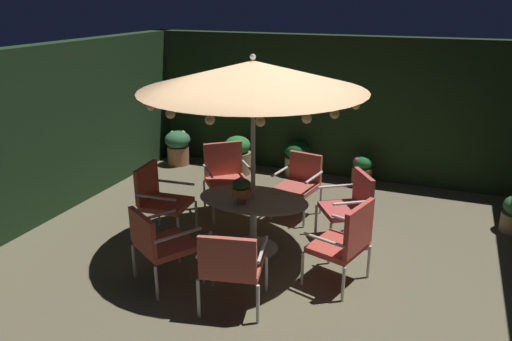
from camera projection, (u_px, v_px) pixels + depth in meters
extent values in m
cube|color=brown|center=(268.00, 260.00, 6.27)|extent=(7.46, 7.37, 0.02)
cube|color=#1D3017|center=(337.00, 107.00, 8.94)|extent=(7.46, 0.30, 2.51)
cube|color=#1C321A|center=(35.00, 136.00, 7.09)|extent=(0.30, 7.37, 2.51)
cylinder|color=beige|center=(253.00, 248.00, 6.50)|extent=(0.65, 0.65, 0.03)
cylinder|color=beige|center=(253.00, 225.00, 6.39)|extent=(0.09, 0.09, 0.70)
ellipsoid|color=#B2ACA0|center=(253.00, 199.00, 6.27)|extent=(1.44, 0.95, 0.03)
cylinder|color=beige|center=(253.00, 170.00, 6.14)|extent=(0.06, 0.06, 2.23)
cone|color=tan|center=(253.00, 76.00, 5.75)|extent=(2.71, 2.71, 0.35)
sphere|color=beige|center=(253.00, 57.00, 5.68)|extent=(0.07, 0.07, 0.07)
sphere|color=#F9DB8C|center=(356.00, 105.00, 5.39)|extent=(0.10, 0.10, 0.10)
sphere|color=#F9DB8C|center=(356.00, 96.00, 5.86)|extent=(0.10, 0.10, 0.10)
sphere|color=#F9DB8C|center=(343.00, 90.00, 6.24)|extent=(0.10, 0.10, 0.10)
sphere|color=#F9DB8C|center=(313.00, 84.00, 6.69)|extent=(0.10, 0.10, 0.10)
sphere|color=#F9DB8C|center=(286.00, 81.00, 6.90)|extent=(0.10, 0.10, 0.10)
sphere|color=#F9DB8C|center=(252.00, 80.00, 6.98)|extent=(0.10, 0.10, 0.10)
sphere|color=#F9DB8C|center=(217.00, 81.00, 6.88)|extent=(0.10, 0.10, 0.10)
sphere|color=#F9DB8C|center=(190.00, 84.00, 6.65)|extent=(0.10, 0.10, 0.10)
sphere|color=#F9DB8C|center=(163.00, 90.00, 6.25)|extent=(0.10, 0.10, 0.10)
sphere|color=#F9DB8C|center=(149.00, 97.00, 5.81)|extent=(0.10, 0.10, 0.10)
sphere|color=#F9DB8C|center=(151.00, 106.00, 5.34)|extent=(0.10, 0.10, 0.10)
sphere|color=#F9DB8C|center=(170.00, 114.00, 4.99)|extent=(0.10, 0.10, 0.10)
sphere|color=#F9DB8C|center=(210.00, 120.00, 4.75)|extent=(0.10, 0.10, 0.10)
sphere|color=#F9DB8C|center=(260.00, 122.00, 4.68)|extent=(0.10, 0.10, 0.10)
sphere|color=#F9DB8C|center=(307.00, 119.00, 4.80)|extent=(0.10, 0.10, 0.10)
sphere|color=#F9DB8C|center=(335.00, 114.00, 4.99)|extent=(0.10, 0.10, 0.10)
cylinder|color=#A96544|center=(241.00, 199.00, 6.09)|extent=(0.11, 0.11, 0.11)
cylinder|color=#AA6844|center=(241.00, 192.00, 6.06)|extent=(0.24, 0.24, 0.10)
ellipsoid|color=#26532B|center=(241.00, 184.00, 6.02)|extent=(0.22, 0.22, 0.13)
sphere|color=#AF3085|center=(241.00, 180.00, 6.01)|extent=(0.08, 0.08, 0.08)
cylinder|color=beige|center=(254.00, 204.00, 7.35)|extent=(0.04, 0.04, 0.46)
cylinder|color=beige|center=(213.00, 209.00, 7.17)|extent=(0.04, 0.04, 0.46)
cylinder|color=beige|center=(243.00, 190.00, 7.89)|extent=(0.04, 0.04, 0.46)
cylinder|color=beige|center=(204.00, 194.00, 7.71)|extent=(0.04, 0.04, 0.46)
cube|color=#C04F40|center=(228.00, 183.00, 7.44)|extent=(0.84, 0.83, 0.07)
cube|color=#C04F40|center=(223.00, 159.00, 7.60)|extent=(0.49, 0.42, 0.52)
cylinder|color=beige|center=(248.00, 166.00, 7.46)|extent=(0.39, 0.46, 0.04)
cylinder|color=beige|center=(208.00, 171.00, 7.27)|extent=(0.39, 0.46, 0.04)
cylinder|color=beige|center=(196.00, 216.00, 6.95)|extent=(0.04, 0.04, 0.46)
cylinder|color=beige|center=(179.00, 234.00, 6.44)|extent=(0.04, 0.04, 0.46)
cylinder|color=beige|center=(159.00, 211.00, 7.12)|extent=(0.04, 0.04, 0.46)
cylinder|color=beige|center=(138.00, 228.00, 6.60)|extent=(0.04, 0.04, 0.46)
cube|color=#C6523A|center=(167.00, 204.00, 6.69)|extent=(0.62, 0.60, 0.07)
cube|color=#C6523A|center=(147.00, 182.00, 6.67)|extent=(0.10, 0.55, 0.49)
cylinder|color=beige|center=(175.00, 182.00, 6.87)|extent=(0.56, 0.08, 0.04)
cylinder|color=beige|center=(156.00, 198.00, 6.36)|extent=(0.56, 0.08, 0.04)
cylinder|color=silver|center=(179.00, 247.00, 6.14)|extent=(0.04, 0.04, 0.42)
cylinder|color=silver|center=(203.00, 267.00, 5.69)|extent=(0.04, 0.04, 0.42)
cylinder|color=silver|center=(134.00, 261.00, 5.81)|extent=(0.04, 0.04, 0.42)
cylinder|color=silver|center=(157.00, 284.00, 5.36)|extent=(0.04, 0.04, 0.42)
cube|color=#B5493A|center=(167.00, 245.00, 5.67)|extent=(0.80, 0.80, 0.07)
cube|color=#B5493A|center=(142.00, 232.00, 5.43)|extent=(0.52, 0.35, 0.42)
cylinder|color=silver|center=(154.00, 216.00, 5.81)|extent=(0.33, 0.50, 0.04)
cylinder|color=silver|center=(178.00, 235.00, 5.36)|extent=(0.33, 0.50, 0.04)
cylinder|color=silver|center=(212.00, 269.00, 5.61)|extent=(0.04, 0.04, 0.44)
cylinder|color=silver|center=(266.00, 274.00, 5.52)|extent=(0.04, 0.04, 0.44)
cylinder|color=silver|center=(198.00, 299.00, 5.07)|extent=(0.04, 0.04, 0.44)
cylinder|color=silver|center=(258.00, 304.00, 4.98)|extent=(0.04, 0.04, 0.44)
cube|color=#C15546|center=(233.00, 265.00, 5.21)|extent=(0.71, 0.68, 0.07)
cube|color=#C15546|center=(227.00, 257.00, 4.87)|extent=(0.59, 0.18, 0.42)
cylinder|color=silver|center=(204.00, 244.00, 5.19)|extent=(0.15, 0.55, 0.04)
cylinder|color=silver|center=(263.00, 249.00, 5.09)|extent=(0.15, 0.55, 0.04)
cylinder|color=beige|center=(302.00, 269.00, 5.65)|extent=(0.04, 0.04, 0.42)
cylinder|color=beige|center=(330.00, 248.00, 6.10)|extent=(0.04, 0.04, 0.42)
cylinder|color=beige|center=(343.00, 284.00, 5.34)|extent=(0.04, 0.04, 0.42)
cylinder|color=beige|center=(369.00, 262.00, 5.80)|extent=(0.04, 0.04, 0.42)
cube|color=#C5473B|center=(337.00, 246.00, 5.64)|extent=(0.67, 0.72, 0.07)
cube|color=#C5473B|center=(359.00, 229.00, 5.39)|extent=(0.22, 0.58, 0.54)
cylinder|color=beige|center=(324.00, 240.00, 5.35)|extent=(0.50, 0.18, 0.04)
cylinder|color=beige|center=(351.00, 221.00, 5.80)|extent=(0.50, 0.18, 0.04)
cylinder|color=silver|center=(330.00, 239.00, 6.35)|extent=(0.04, 0.04, 0.42)
cylinder|color=silver|center=(316.00, 219.00, 6.89)|extent=(0.04, 0.04, 0.42)
cylinder|color=silver|center=(370.00, 235.00, 6.45)|extent=(0.04, 0.04, 0.42)
cylinder|color=silver|center=(353.00, 216.00, 7.00)|extent=(0.04, 0.04, 0.42)
cube|color=#C24C4A|center=(343.00, 210.00, 6.59)|extent=(0.76, 0.77, 0.07)
cube|color=#C24C4A|center=(363.00, 190.00, 6.55)|extent=(0.36, 0.50, 0.47)
cylinder|color=silver|center=(353.00, 203.00, 6.24)|extent=(0.46, 0.32, 0.04)
cylinder|color=silver|center=(337.00, 186.00, 6.78)|extent=(0.46, 0.32, 0.04)
cylinder|color=beige|center=(304.00, 214.00, 7.06)|extent=(0.04, 0.04, 0.43)
cylinder|color=beige|center=(271.00, 206.00, 7.33)|extent=(0.04, 0.04, 0.43)
cylinder|color=beige|center=(321.00, 200.00, 7.52)|extent=(0.04, 0.04, 0.43)
cylinder|color=beige|center=(289.00, 193.00, 7.78)|extent=(0.04, 0.04, 0.43)
cube|color=#B95247|center=(297.00, 187.00, 7.34)|extent=(0.62, 0.64, 0.07)
cube|color=#B95247|center=(306.00, 167.00, 7.47)|extent=(0.52, 0.15, 0.43)
cylinder|color=beige|center=(314.00, 177.00, 7.13)|extent=(0.13, 0.55, 0.04)
cylinder|color=beige|center=(281.00, 171.00, 7.40)|extent=(0.13, 0.55, 0.04)
sphere|color=#D54278|center=(509.00, 203.00, 7.00)|extent=(0.10, 0.10, 0.10)
cylinder|color=tan|center=(297.00, 166.00, 9.20)|extent=(0.45, 0.45, 0.34)
ellipsoid|color=#15541E|center=(297.00, 150.00, 9.10)|extent=(0.47, 0.47, 0.33)
sphere|color=orange|center=(304.00, 150.00, 9.08)|extent=(0.10, 0.10, 0.10)
sphere|color=orange|center=(304.00, 145.00, 9.13)|extent=(0.10, 0.10, 0.10)
sphere|color=#F47944|center=(297.00, 145.00, 9.20)|extent=(0.11, 0.11, 0.11)
sphere|color=orange|center=(291.00, 147.00, 9.13)|extent=(0.09, 0.09, 0.09)
sphere|color=orange|center=(291.00, 151.00, 9.04)|extent=(0.09, 0.09, 0.09)
sphere|color=orange|center=(299.00, 148.00, 8.98)|extent=(0.07, 0.07, 0.07)
cylinder|color=#9E623F|center=(362.00, 176.00, 8.69)|extent=(0.35, 0.35, 0.32)
ellipsoid|color=#1B632A|center=(363.00, 162.00, 8.60)|extent=(0.35, 0.35, 0.24)
sphere|color=#A94084|center=(370.00, 161.00, 8.52)|extent=(0.07, 0.07, 0.07)
sphere|color=#B33284|center=(367.00, 159.00, 8.66)|extent=(0.08, 0.08, 0.08)
sphere|color=#BB3685|center=(359.00, 157.00, 8.69)|extent=(0.09, 0.09, 0.09)
sphere|color=#BE2C70|center=(357.00, 160.00, 8.54)|extent=(0.10, 0.10, 0.10)
sphere|color=#B82D78|center=(365.00, 163.00, 8.50)|extent=(0.09, 0.09, 0.09)
cylinder|color=#816D4F|center=(238.00, 162.00, 9.26)|extent=(0.50, 0.50, 0.41)
ellipsoid|color=#297433|center=(237.00, 145.00, 9.15)|extent=(0.48, 0.48, 0.34)
sphere|color=#E64360|center=(243.00, 144.00, 9.07)|extent=(0.09, 0.09, 0.09)
sphere|color=#E75B71|center=(237.00, 141.00, 9.24)|extent=(0.10, 0.10, 0.10)
sphere|color=#ED4D78|center=(230.00, 144.00, 9.02)|extent=(0.09, 0.09, 0.09)
cylinder|color=#A66D49|center=(178.00, 155.00, 9.75)|extent=(0.42, 0.42, 0.36)
ellipsoid|color=#2E653F|center=(178.00, 140.00, 9.64)|extent=(0.50, 0.50, 0.35)
sphere|color=yellow|center=(184.00, 138.00, 9.54)|extent=(0.07, 0.07, 0.07)
sphere|color=#DDC24C|center=(183.00, 133.00, 9.73)|extent=(0.10, 0.10, 0.10)
sphere|color=yellow|center=(172.00, 133.00, 9.72)|extent=(0.07, 0.07, 0.07)
sphere|color=#DDCB46|center=(168.00, 138.00, 9.60)|extent=(0.08, 0.08, 0.08)
sphere|color=#E6C55A|center=(178.00, 141.00, 9.49)|extent=(0.08, 0.08, 0.08)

